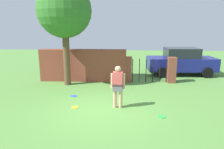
% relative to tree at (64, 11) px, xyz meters
% --- Properties ---
extents(ground_plane, '(40.00, 40.00, 0.00)m').
position_rel_tree_xyz_m(ground_plane, '(2.18, -3.38, -3.77)').
color(ground_plane, '#568C3D').
extents(brick_wall, '(4.82, 0.50, 1.79)m').
position_rel_tree_xyz_m(brick_wall, '(0.68, 0.81, -2.87)').
color(brick_wall, brown).
rests_on(brick_wall, ground).
extents(tree, '(2.73, 2.73, 5.18)m').
position_rel_tree_xyz_m(tree, '(0.00, 0.00, 0.00)').
color(tree, brown).
rests_on(tree, ground).
extents(person, '(0.54, 0.24, 1.62)m').
position_rel_tree_xyz_m(person, '(2.79, -3.11, -2.87)').
color(person, tan).
rests_on(person, ground).
extents(fence_gate, '(2.84, 0.44, 1.40)m').
position_rel_tree_xyz_m(fence_gate, '(4.40, 0.81, -3.07)').
color(fence_gate, brown).
rests_on(fence_gate, ground).
extents(car, '(4.28, 2.09, 1.72)m').
position_rel_tree_xyz_m(car, '(6.58, 2.78, -2.91)').
color(car, navy).
rests_on(car, ground).
extents(frisbee_green, '(0.27, 0.27, 0.02)m').
position_rel_tree_xyz_m(frisbee_green, '(4.35, -3.88, -3.76)').
color(frisbee_green, green).
rests_on(frisbee_green, ground).
extents(frisbee_blue, '(0.27, 0.27, 0.02)m').
position_rel_tree_xyz_m(frisbee_blue, '(0.78, -1.89, -3.76)').
color(frisbee_blue, blue).
rests_on(frisbee_blue, ground).
extents(frisbee_yellow, '(0.27, 0.27, 0.02)m').
position_rel_tree_xyz_m(frisbee_yellow, '(1.16, -3.21, -3.76)').
color(frisbee_yellow, yellow).
rests_on(frisbee_yellow, ground).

